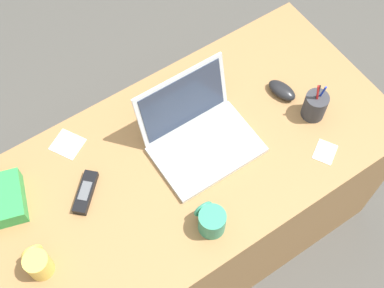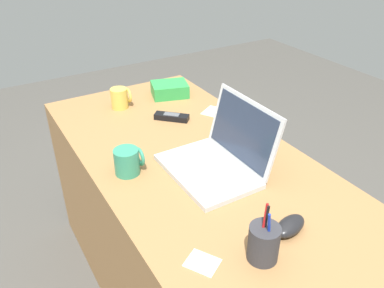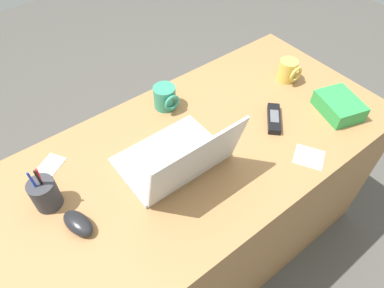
% 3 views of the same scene
% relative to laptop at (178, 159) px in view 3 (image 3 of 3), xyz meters
% --- Properties ---
extents(ground_plane, '(6.00, 6.00, 0.00)m').
position_rel_laptop_xyz_m(ground_plane, '(-0.09, -0.03, -0.78)').
color(ground_plane, '#4C4944').
extents(desk, '(1.50, 0.72, 0.73)m').
position_rel_laptop_xyz_m(desk, '(-0.09, -0.03, -0.41)').
color(desk, '#9E7042').
rests_on(desk, ground).
extents(laptop, '(0.34, 0.29, 0.23)m').
position_rel_laptop_xyz_m(laptop, '(0.00, 0.00, 0.00)').
color(laptop, silver).
rests_on(laptop, desk).
extents(computer_mouse, '(0.08, 0.12, 0.04)m').
position_rel_laptop_xyz_m(computer_mouse, '(0.35, -0.00, -0.03)').
color(computer_mouse, black).
rests_on(computer_mouse, desk).
extents(coffee_mug_white, '(0.08, 0.10, 0.09)m').
position_rel_laptop_xyz_m(coffee_mug_white, '(-0.14, -0.27, -0.00)').
color(coffee_mug_white, '#338C6B').
rests_on(coffee_mug_white, desk).
extents(coffee_mug_tall, '(0.07, 0.09, 0.09)m').
position_rel_laptop_xyz_m(coffee_mug_tall, '(-0.63, -0.10, -0.00)').
color(coffee_mug_tall, '#E0BC4C').
rests_on(coffee_mug_tall, desk).
extents(cordless_phone, '(0.13, 0.13, 0.03)m').
position_rel_laptop_xyz_m(cordless_phone, '(-0.41, 0.04, -0.03)').
color(cordless_phone, black).
rests_on(cordless_phone, desk).
extents(pen_holder, '(0.08, 0.08, 0.17)m').
position_rel_laptop_xyz_m(pen_holder, '(0.39, -0.13, 0.00)').
color(pen_holder, '#333338').
rests_on(pen_holder, desk).
extents(snack_bag, '(0.17, 0.20, 0.06)m').
position_rel_laptop_xyz_m(snack_bag, '(-0.64, 0.15, -0.02)').
color(snack_bag, green).
rests_on(snack_bag, desk).
extents(paper_note_near_laptop, '(0.10, 0.10, 0.00)m').
position_rel_laptop_xyz_m(paper_note_near_laptop, '(0.33, -0.27, -0.05)').
color(paper_note_near_laptop, white).
rests_on(paper_note_near_laptop, desk).
extents(paper_note_left, '(0.12, 0.13, 0.00)m').
position_rel_laptop_xyz_m(paper_note_left, '(-0.38, 0.24, -0.05)').
color(paper_note_left, white).
rests_on(paper_note_left, desk).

